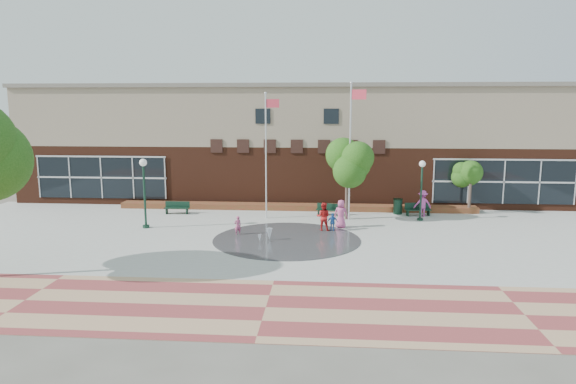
# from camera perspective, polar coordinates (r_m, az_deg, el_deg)

# --- Properties ---
(ground) EXTENTS (120.00, 120.00, 0.00)m
(ground) POSITION_cam_1_polar(r_m,az_deg,el_deg) (26.46, -0.67, -7.00)
(ground) COLOR #666056
(ground) RESTS_ON ground
(plaza_concrete) EXTENTS (46.00, 18.00, 0.01)m
(plaza_concrete) POSITION_cam_1_polar(r_m,az_deg,el_deg) (30.31, 0.00, -4.85)
(plaza_concrete) COLOR #A8A8A0
(plaza_concrete) RESTS_ON ground
(paver_band) EXTENTS (46.00, 6.00, 0.01)m
(paver_band) POSITION_cam_1_polar(r_m,az_deg,el_deg) (19.89, -2.49, -12.71)
(paver_band) COLOR brown
(paver_band) RESTS_ON ground
(splash_pad) EXTENTS (8.40, 8.40, 0.01)m
(splash_pad) POSITION_cam_1_polar(r_m,az_deg,el_deg) (29.34, -0.15, -5.33)
(splash_pad) COLOR #383A3D
(splash_pad) RESTS_ON ground
(library_building) EXTENTS (44.40, 10.40, 9.20)m
(library_building) POSITION_cam_1_polar(r_m,az_deg,el_deg) (42.91, 1.38, 5.67)
(library_building) COLOR #502617
(library_building) RESTS_ON ground
(flower_bed) EXTENTS (26.00, 1.20, 0.40)m
(flower_bed) POSITION_cam_1_polar(r_m,az_deg,el_deg) (37.70, 0.88, -1.99)
(flower_bed) COLOR #A71722
(flower_bed) RESTS_ON ground
(flagpole_left) EXTENTS (0.99, 0.20, 8.44)m
(flagpole_left) POSITION_cam_1_polar(r_m,az_deg,el_deg) (34.21, -2.40, 4.78)
(flagpole_left) COLOR silver
(flagpole_left) RESTS_ON ground
(flagpole_right) EXTENTS (1.05, 0.51, 9.10)m
(flagpole_right) POSITION_cam_1_polar(r_m,az_deg,el_deg) (33.96, 7.00, 5.33)
(flagpole_right) COLOR silver
(flagpole_right) RESTS_ON ground
(lamp_left) EXTENTS (0.46, 0.46, 4.34)m
(lamp_left) POSITION_cam_1_polar(r_m,az_deg,el_deg) (32.84, -15.69, 0.71)
(lamp_left) COLOR #153324
(lamp_left) RESTS_ON ground
(lamp_right) EXTENTS (0.42, 0.42, 4.01)m
(lamp_right) POSITION_cam_1_polar(r_m,az_deg,el_deg) (34.84, 14.61, 0.91)
(lamp_right) COLOR #153324
(lamp_right) RESTS_ON ground
(bench_left) EXTENTS (1.75, 0.51, 0.87)m
(bench_left) POSITION_cam_1_polar(r_m,az_deg,el_deg) (37.03, -12.23, -1.97)
(bench_left) COLOR #153324
(bench_left) RESTS_ON ground
(bench_mid) EXTENTS (1.73, 0.75, 0.84)m
(bench_mid) POSITION_cam_1_polar(r_m,az_deg,el_deg) (35.75, 4.52, -2.21)
(bench_mid) COLOR #153324
(bench_mid) RESTS_ON ground
(bench_right) EXTENTS (1.84, 0.79, 0.90)m
(bench_right) POSITION_cam_1_polar(r_m,az_deg,el_deg) (36.69, 14.23, -2.15)
(bench_right) COLOR #153324
(bench_right) RESTS_ON ground
(trash_can) EXTENTS (0.67, 0.67, 1.10)m
(trash_can) POSITION_cam_1_polar(r_m,az_deg,el_deg) (36.95, 12.10, -1.56)
(trash_can) COLOR #153324
(trash_can) RESTS_ON ground
(tree_mid) EXTENTS (3.03, 3.03, 5.11)m
(tree_mid) POSITION_cam_1_polar(r_m,az_deg,el_deg) (34.15, 6.60, 3.07)
(tree_mid) COLOR #43322B
(tree_mid) RESTS_ON ground
(tree_small_right) EXTENTS (2.29, 2.29, 3.92)m
(tree_small_right) POSITION_cam_1_polar(r_m,az_deg,el_deg) (38.25, 19.67, 1.96)
(tree_small_right) COLOR #43322B
(tree_small_right) RESTS_ON ground
(water_jet_a) EXTENTS (0.35, 0.35, 0.68)m
(water_jet_a) POSITION_cam_1_polar(r_m,az_deg,el_deg) (29.20, -2.08, -5.42)
(water_jet_a) COLOR white
(water_jet_a) RESTS_ON ground
(water_jet_b) EXTENTS (0.19, 0.19, 0.43)m
(water_jet_b) POSITION_cam_1_polar(r_m,az_deg,el_deg) (28.80, -3.16, -5.64)
(water_jet_b) COLOR white
(water_jet_b) RESTS_ON ground
(child_splash) EXTENTS (0.50, 0.44, 1.14)m
(child_splash) POSITION_cam_1_polar(r_m,az_deg,el_deg) (30.45, -5.61, -3.72)
(child_splash) COLOR #C64F7E
(child_splash) RESTS_ON ground
(adult_red) EXTENTS (0.92, 0.76, 1.75)m
(adult_red) POSITION_cam_1_polar(r_m,az_deg,el_deg) (31.32, 3.94, -2.76)
(adult_red) COLOR red
(adult_red) RESTS_ON ground
(adult_pink) EXTENTS (0.99, 0.77, 1.78)m
(adult_pink) POSITION_cam_1_polar(r_m,az_deg,el_deg) (32.15, 5.90, -2.44)
(adult_pink) COLOR #C45088
(adult_pink) RESTS_ON ground
(child_blue) EXTENTS (0.68, 0.31, 1.14)m
(child_blue) POSITION_cam_1_polar(r_m,az_deg,el_deg) (31.27, 4.98, -3.37)
(child_blue) COLOR #2253A7
(child_blue) RESTS_ON ground
(person_bench) EXTENTS (1.24, 0.78, 1.83)m
(person_bench) POSITION_cam_1_polar(r_m,az_deg,el_deg) (36.37, 14.72, -1.26)
(person_bench) COLOR #CA49A5
(person_bench) RESTS_ON ground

